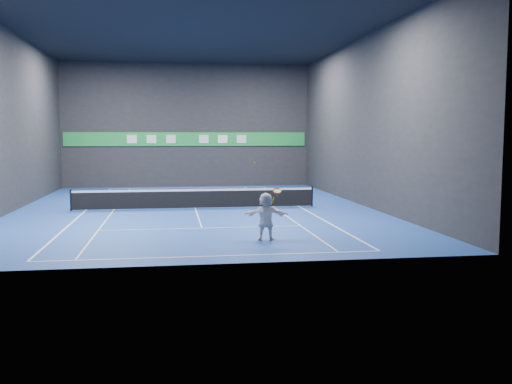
{
  "coord_description": "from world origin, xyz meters",
  "views": [
    {
      "loc": [
        -1.2,
        -29.39,
        3.74
      ],
      "look_at": [
        2.15,
        -6.93,
        1.5
      ],
      "focal_mm": 40.0,
      "sensor_mm": 36.0,
      "label": 1
    }
  ],
  "objects": [
    {
      "name": "center_service_line",
      "position": [
        0.0,
        0.0,
        0.0
      ],
      "size": [
        0.06,
        12.8,
        0.01
      ],
      "primitive_type": "cube",
      "color": "white",
      "rests_on": "ground"
    },
    {
      "name": "sideline_doubles_left",
      "position": [
        -5.49,
        0.0,
        0.0
      ],
      "size": [
        0.08,
        23.78,
        0.01
      ],
      "primitive_type": "cube",
      "color": "white",
      "rests_on": "ground"
    },
    {
      "name": "baseline_near",
      "position": [
        0.0,
        -11.89,
        0.0
      ],
      "size": [
        10.98,
        0.08,
        0.01
      ],
      "primitive_type": "cube",
      "color": "white",
      "rests_on": "ground"
    },
    {
      "name": "wall_back",
      "position": [
        0.0,
        13.0,
        4.5
      ],
      "size": [
        18.0,
        0.1,
        9.0
      ],
      "primitive_type": "cube",
      "color": "#242326",
      "rests_on": "ground"
    },
    {
      "name": "ground",
      "position": [
        0.0,
        0.0,
        0.0
      ],
      "size": [
        26.0,
        26.0,
        0.0
      ],
      "primitive_type": "plane",
      "color": "#1B3F99",
      "rests_on": "ground"
    },
    {
      "name": "ceiling",
      "position": [
        0.0,
        0.0,
        9.0
      ],
      "size": [
        26.0,
        26.0,
        0.0
      ],
      "primitive_type": "plane",
      "color": "black",
      "rests_on": "ground"
    },
    {
      "name": "wall_front",
      "position": [
        0.0,
        -13.0,
        4.5
      ],
      "size": [
        18.0,
        0.1,
        9.0
      ],
      "primitive_type": "cube",
      "color": "#242326",
      "rests_on": "ground"
    },
    {
      "name": "player",
      "position": [
        2.15,
        -9.35,
        0.86
      ],
      "size": [
        1.67,
        0.88,
        1.72
      ],
      "primitive_type": "imported",
      "rotation": [
        0.0,
        0.0,
        2.9
      ],
      "color": "white",
      "rests_on": "ground"
    },
    {
      "name": "sideline_doubles_right",
      "position": [
        5.49,
        0.0,
        0.0
      ],
      "size": [
        0.08,
        23.78,
        0.01
      ],
      "primitive_type": "cube",
      "color": "white",
      "rests_on": "ground"
    },
    {
      "name": "wall_left",
      "position": [
        -9.0,
        0.0,
        4.5
      ],
      "size": [
        0.1,
        26.0,
        9.0
      ],
      "primitive_type": "cube",
      "color": "#242326",
      "rests_on": "ground"
    },
    {
      "name": "service_line_far",
      "position": [
        0.0,
        6.4,
        0.0
      ],
      "size": [
        8.23,
        0.06,
        0.01
      ],
      "primitive_type": "cube",
      "color": "white",
      "rests_on": "ground"
    },
    {
      "name": "sideline_singles_left",
      "position": [
        -4.11,
        0.0,
        0.0
      ],
      "size": [
        0.06,
        23.78,
        0.01
      ],
      "primitive_type": "cube",
      "color": "white",
      "rests_on": "ground"
    },
    {
      "name": "tennis_racket",
      "position": [
        2.55,
        -9.31,
        1.72
      ],
      "size": [
        0.43,
        0.33,
        0.61
      ],
      "color": "red",
      "rests_on": "player"
    },
    {
      "name": "sponsor_banner",
      "position": [
        0.0,
        12.93,
        3.5
      ],
      "size": [
        17.64,
        0.11,
        1.0
      ],
      "color": "green",
      "rests_on": "wall_back"
    },
    {
      "name": "service_line_near",
      "position": [
        0.0,
        -6.4,
        0.0
      ],
      "size": [
        8.23,
        0.06,
        0.01
      ],
      "primitive_type": "cube",
      "color": "white",
      "rests_on": "ground"
    },
    {
      "name": "sideline_singles_right",
      "position": [
        4.11,
        0.0,
        0.0
      ],
      "size": [
        0.06,
        23.78,
        0.01
      ],
      "primitive_type": "cube",
      "color": "white",
      "rests_on": "ground"
    },
    {
      "name": "wall_right",
      "position": [
        9.0,
        0.0,
        4.5
      ],
      "size": [
        0.1,
        26.0,
        9.0
      ],
      "primitive_type": "cube",
      "color": "#242326",
      "rests_on": "ground"
    },
    {
      "name": "tennis_ball",
      "position": [
        1.76,
        -9.12,
        2.78
      ],
      "size": [
        0.06,
        0.06,
        0.06
      ],
      "primitive_type": "sphere",
      "color": "yellow",
      "rests_on": "player"
    },
    {
      "name": "baseline_far",
      "position": [
        0.0,
        11.89,
        0.0
      ],
      "size": [
        10.98,
        0.08,
        0.01
      ],
      "primitive_type": "cube",
      "color": "white",
      "rests_on": "ground"
    },
    {
      "name": "tennis_net",
      "position": [
        0.0,
        0.0,
        0.54
      ],
      "size": [
        12.5,
        0.1,
        1.07
      ],
      "color": "black",
      "rests_on": "ground"
    }
  ]
}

